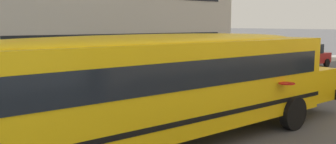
{
  "coord_description": "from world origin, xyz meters",
  "views": [
    {
      "loc": [
        -2.34,
        -8.78,
        3.01
      ],
      "look_at": [
        3.4,
        -0.93,
        1.69
      ],
      "focal_mm": 37.55,
      "sensor_mm": 36.0,
      "label": 1
    }
  ],
  "objects": [
    {
      "name": "school_bus",
      "position": [
        2.53,
        -1.85,
        1.65
      ],
      "size": [
        12.5,
        2.97,
        2.78
      ],
      "rotation": [
        0.0,
        0.0,
        0.02
      ],
      "color": "yellow",
      "rests_on": "ground_plane"
    },
    {
      "name": "parked_car_red_end_of_row",
      "position": [
        19.9,
        5.3,
        0.84
      ],
      "size": [
        3.98,
        2.03,
        1.64
      ],
      "rotation": [
        0.0,
        0.0,
        0.05
      ],
      "color": "maroon",
      "rests_on": "ground_plane"
    }
  ]
}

